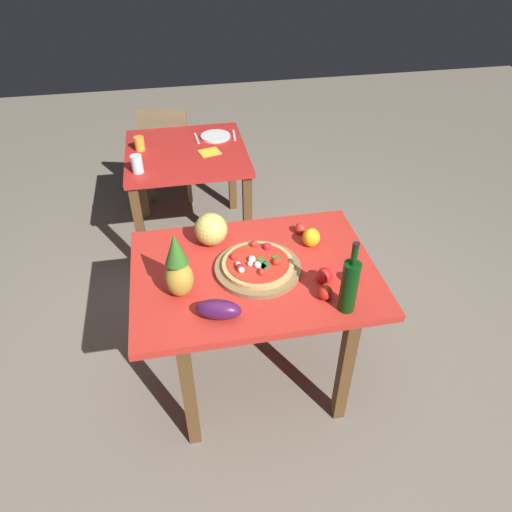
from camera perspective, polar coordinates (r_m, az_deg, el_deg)
name	(u,v)px	position (r m, az deg, el deg)	size (l,w,h in m)	color
ground_plane	(254,368)	(2.85, -0.20, -13.39)	(10.00, 10.00, 0.00)	gray
display_table	(254,284)	(2.36, -0.23, -3.45)	(1.19, 0.86, 0.76)	brown
background_table	(187,165)	(3.50, -8.31, 10.79)	(0.85, 0.85, 0.76)	brown
dining_chair	(168,148)	(4.15, -10.55, 12.79)	(0.49, 0.49, 0.85)	olive
pizza_board	(258,268)	(2.29, 0.23, -1.50)	(0.42, 0.42, 0.03)	olive
pizza	(257,264)	(2.27, 0.18, -0.92)	(0.35, 0.35, 0.06)	#E5A861
wine_bottle	(349,285)	(2.05, 11.25, -3.49)	(0.08, 0.08, 0.36)	#0A350D
pineapple_left	(178,269)	(2.10, -9.42, -1.52)	(0.13, 0.13, 0.34)	gold
melon	(211,229)	(2.43, -5.48, 3.23)	(0.17, 0.17, 0.17)	#D9CD5E
bell_pepper	(311,237)	(2.45, 6.69, 2.25)	(0.09, 0.09, 0.10)	yellow
eggplant	(219,310)	(2.04, -4.55, -6.49)	(0.20, 0.09, 0.09)	#481746
tomato_by_bottle	(352,276)	(2.26, 11.50, -2.43)	(0.06, 0.06, 0.06)	red
tomato_beside_pepper	(325,275)	(2.23, 8.31, -2.34)	(0.08, 0.08, 0.08)	red
tomato_near_board	(301,228)	(2.54, 5.43, 3.35)	(0.06, 0.06, 0.06)	red
tomato_at_corner	(325,293)	(2.15, 8.38, -4.41)	(0.07, 0.07, 0.07)	red
drinking_glass_juice	(139,144)	(3.49, -13.93, 13.07)	(0.07, 0.07, 0.10)	#F29E30
drinking_glass_water	(137,164)	(3.19, -14.21, 10.74)	(0.07, 0.07, 0.12)	silver
dinner_plate	(215,136)	(3.62, -4.93, 14.25)	(0.22, 0.22, 0.02)	white
fork_utensil	(197,138)	(3.61, -7.20, 13.96)	(0.02, 0.18, 0.01)	silver
knife_utensil	(234,135)	(3.63, -2.66, 14.39)	(0.02, 0.18, 0.01)	silver
napkin_folded	(210,152)	(3.39, -5.65, 12.40)	(0.14, 0.12, 0.01)	yellow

